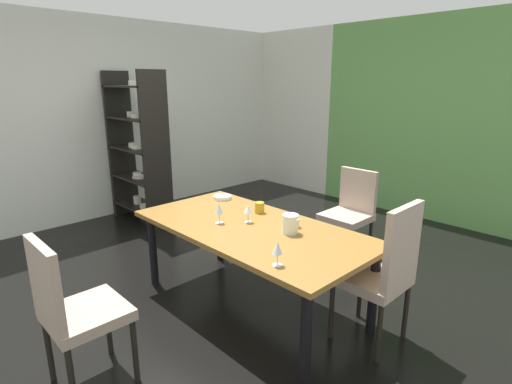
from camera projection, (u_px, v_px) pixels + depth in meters
ground_plane at (222, 277)px, 3.88m from camera, size 5.28×6.35×0.02m
back_panel_interior at (293, 111)px, 6.89m from camera, size 1.60×0.10×2.64m
garden_window_panel at (451, 122)px, 5.06m from camera, size 3.68×0.10×2.64m
left_interior_panel at (96, 120)px, 5.32m from camera, size 0.10×6.35×2.64m
dining_table at (251, 234)px, 3.21m from camera, size 1.99×0.98×0.71m
chair_head_far at (350, 209)px, 4.14m from camera, size 0.44×0.45×0.95m
chair_head_near at (72, 307)px, 2.33m from camera, size 0.44×0.44×0.99m
chair_right_far at (384, 269)px, 2.74m from camera, size 0.44×0.44×1.06m
display_shelf at (138, 148)px, 5.17m from camera, size 0.99×0.37×1.96m
wine_glass_south at (219, 209)px, 3.22m from camera, size 0.07×0.07×0.17m
wine_glass_front at (248, 209)px, 3.24m from camera, size 0.07×0.07×0.15m
wine_glass_center at (277, 249)px, 2.47m from camera, size 0.07×0.07×0.16m
serving_bowl_east at (222, 197)px, 3.91m from camera, size 0.18×0.18×0.04m
cup_near_shelf at (295, 223)px, 3.15m from camera, size 0.07×0.07×0.07m
cup_near_window at (260, 207)px, 3.50m from camera, size 0.08×0.08×0.09m
pitcher_corner at (290, 224)px, 3.02m from camera, size 0.14×0.12×0.15m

